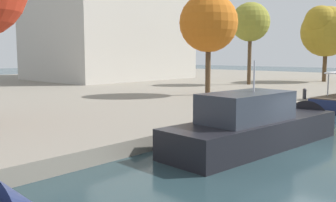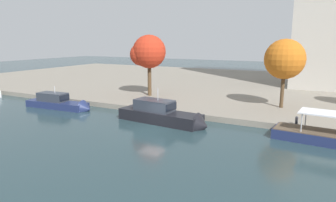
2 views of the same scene
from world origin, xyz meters
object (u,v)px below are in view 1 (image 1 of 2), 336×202
(tree_0, at_px, (325,30))
(tree_2, at_px, (208,23))
(mooring_bollard_0, at_px, (305,93))
(motor_yacht_2, at_px, (262,130))
(tree_1, at_px, (251,21))

(tree_0, relative_size, tree_2, 1.11)
(mooring_bollard_0, xyz_separation_m, tree_0, (20.98, 6.31, 6.19))
(motor_yacht_2, distance_m, tree_2, 17.08)
(tree_0, height_order, tree_2, tree_0)
(mooring_bollard_0, relative_size, tree_2, 0.10)
(tree_0, xyz_separation_m, tree_1, (-10.45, 4.73, 0.70))
(mooring_bollard_0, xyz_separation_m, tree_1, (10.53, 11.04, 6.90))
(tree_1, bearing_deg, motor_yacht_2, -148.59)
(tree_0, distance_m, tree_2, 23.49)
(mooring_bollard_0, distance_m, tree_1, 16.75)
(tree_0, height_order, tree_1, tree_0)
(mooring_bollard_0, distance_m, tree_0, 22.77)
(tree_2, bearing_deg, tree_1, 14.39)
(tree_0, bearing_deg, motor_yacht_2, -163.88)
(mooring_bollard_0, height_order, tree_1, tree_1)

